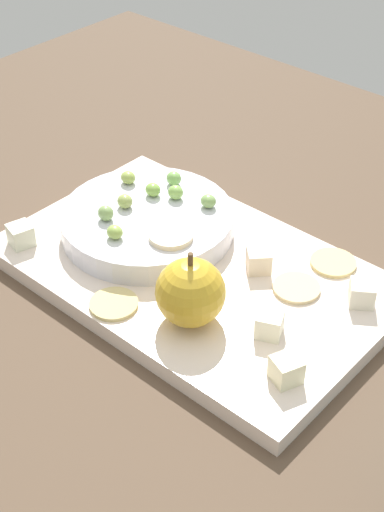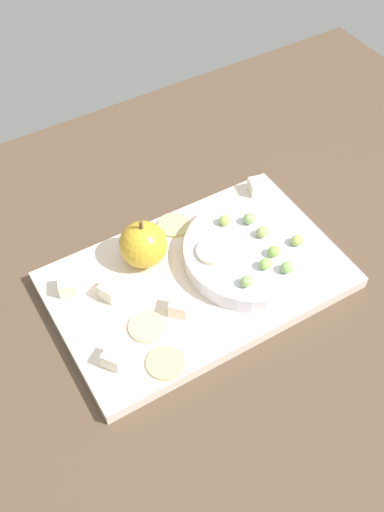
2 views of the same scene
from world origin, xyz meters
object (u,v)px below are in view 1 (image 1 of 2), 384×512
(cheese_cube_4, at_px, (286,370))
(grape_3, at_px, (176,192))
(grape_1, at_px, (208,201))
(cracker_2, at_px, (333,263))
(cheese_cube_1, at_px, (21,235))
(cracker_0, at_px, (299,286))
(grape_6, at_px, (126,179))
(apple_slice_0, at_px, (170,235))
(serving_dish, at_px, (147,222))
(grape_4, at_px, (115,232))
(platter, at_px, (195,273))
(cheese_cube_3, at_px, (257,261))
(grape_0, at_px, (106,213))
(cracker_1, at_px, (114,304))
(grape_5, at_px, (151,191))
(apple_whole, at_px, (190,292))
(cheese_cube_2, at_px, (362,293))
(grape_7, at_px, (174,178))
(grape_2, at_px, (125,201))
(cheese_cube_0, at_px, (269,324))

(cheese_cube_4, distance_m, grape_3, 0.26)
(cheese_cube_4, xyz_separation_m, grape_1, (0.20, -0.13, 0.02))
(cracker_2, distance_m, grape_3, 0.19)
(cracker_2, bearing_deg, grape_3, 14.40)
(cheese_cube_1, bearing_deg, cracker_0, -152.35)
(grape_1, distance_m, grape_6, 0.10)
(cracker_0, bearing_deg, apple_slice_0, 21.01)
(serving_dish, distance_m, apple_slice_0, 0.05)
(cracker_2, bearing_deg, grape_4, 38.76)
(platter, relative_size, cheese_cube_3, 16.79)
(grape_0, bearing_deg, cracker_1, 139.65)
(cracker_1, xyz_separation_m, cracker_2, (-0.12, -0.19, 0.00))
(cracker_1, xyz_separation_m, apple_slice_0, (0.01, -0.09, 0.03))
(platter, bearing_deg, serving_dish, -8.32)
(grape_5, bearing_deg, grape_4, 107.72)
(platter, xyz_separation_m, grape_5, (0.10, -0.04, 0.04))
(apple_slice_0, bearing_deg, apple_whole, 144.01)
(apple_whole, distance_m, cheese_cube_2, 0.17)
(cheese_cube_1, relative_size, cheese_cube_2, 1.00)
(platter, bearing_deg, grape_6, -14.88)
(cheese_cube_3, relative_size, cracker_1, 0.50)
(cracker_1, distance_m, grape_7, 0.19)
(apple_whole, xyz_separation_m, grape_3, (0.12, -0.11, 0.00))
(serving_dish, distance_m, grape_0, 0.05)
(cheese_cube_1, bearing_deg, grape_2, -122.17)
(grape_0, height_order, grape_4, grape_0)
(serving_dish, xyz_separation_m, grape_3, (-0.01, -0.04, 0.02))
(cracker_0, relative_size, cracker_2, 1.00)
(cracker_0, relative_size, grape_3, 2.71)
(cheese_cube_2, bearing_deg, cracker_0, 19.31)
(cheese_cube_3, xyz_separation_m, grape_5, (0.15, 0.00, 0.02))
(grape_4, distance_m, grape_5, 0.08)
(cheese_cube_0, relative_size, cheese_cube_3, 1.00)
(grape_4, bearing_deg, grape_6, -50.94)
(grape_6, height_order, grape_7, grape_7)
(serving_dish, bearing_deg, apple_slice_0, 161.04)
(serving_dish, bearing_deg, platter, 171.68)
(apple_whole, relative_size, cheese_cube_4, 2.79)
(cheese_cube_4, relative_size, grape_3, 1.35)
(cheese_cube_3, xyz_separation_m, grape_7, (0.15, -0.03, 0.02))
(cheese_cube_4, relative_size, apple_slice_0, 0.51)
(cheese_cube_1, distance_m, grape_5, 0.15)
(apple_slice_0, bearing_deg, grape_2, -6.25)
(cheese_cube_0, xyz_separation_m, cracker_2, (0.01, -0.13, -0.01))
(apple_whole, distance_m, apple_slice_0, 0.10)
(cheese_cube_2, relative_size, cracker_1, 0.50)
(grape_7, bearing_deg, grape_4, 101.68)
(platter, distance_m, serving_dish, 0.08)
(grape_4, relative_size, grape_7, 1.00)
(platter, height_order, cracker_0, cracker_0)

